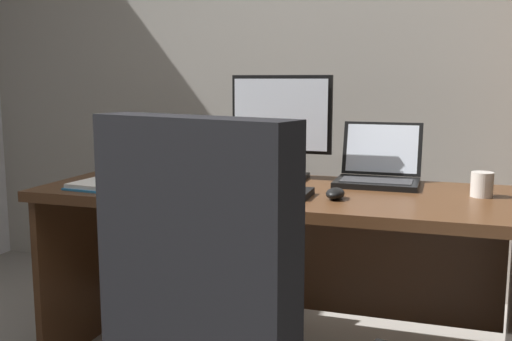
# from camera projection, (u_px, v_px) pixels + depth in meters

# --- Properties ---
(wall_back) EXTENTS (5.34, 0.12, 2.84)m
(wall_back) POSITION_uv_depth(u_px,v_px,m) (366.00, 30.00, 3.14)
(wall_back) COLOR #B2ADA3
(wall_back) RESTS_ON ground
(desk) EXTENTS (1.84, 0.71, 0.74)m
(desk) POSITION_uv_depth(u_px,v_px,m) (284.00, 234.00, 2.36)
(desk) COLOR #4C2D19
(desk) RESTS_ON ground
(monitor) EXTENTS (0.43, 0.16, 0.43)m
(monitor) POSITION_uv_depth(u_px,v_px,m) (281.00, 128.00, 2.46)
(monitor) COLOR black
(monitor) RESTS_ON desk
(laptop) EXTENTS (0.32, 0.30, 0.24)m
(laptop) POSITION_uv_depth(u_px,v_px,m) (378.00, 171.00, 2.37)
(laptop) COLOR black
(laptop) RESTS_ON desk
(keyboard) EXTENTS (0.42, 0.15, 0.02)m
(keyboard) POSITION_uv_depth(u_px,v_px,m) (254.00, 191.00, 2.16)
(keyboard) COLOR black
(keyboard) RESTS_ON desk
(computer_mouse) EXTENTS (0.06, 0.10, 0.04)m
(computer_mouse) POSITION_uv_depth(u_px,v_px,m) (335.00, 194.00, 2.06)
(computer_mouse) COLOR black
(computer_mouse) RESTS_ON desk
(reading_stand_with_book) EXTENTS (0.31, 0.24, 0.13)m
(reading_stand_with_book) POSITION_uv_depth(u_px,v_px,m) (169.00, 156.00, 2.70)
(reading_stand_with_book) COLOR black
(reading_stand_with_book) RESTS_ON desk
(open_binder) EXTENTS (0.45, 0.30, 0.02)m
(open_binder) POSITION_uv_depth(u_px,v_px,m) (128.00, 186.00, 2.26)
(open_binder) COLOR #2D84C6
(open_binder) RESTS_ON desk
(notepad) EXTENTS (0.16, 0.22, 0.01)m
(notepad) POSITION_uv_depth(u_px,v_px,m) (205.00, 184.00, 2.33)
(notepad) COLOR white
(notepad) RESTS_ON desk
(pen) EXTENTS (0.14, 0.05, 0.01)m
(pen) POSITION_uv_depth(u_px,v_px,m) (210.00, 182.00, 2.33)
(pen) COLOR navy
(pen) RESTS_ON notepad
(coffee_mug) EXTENTS (0.08, 0.08, 0.09)m
(coffee_mug) POSITION_uv_depth(u_px,v_px,m) (482.00, 184.00, 2.10)
(coffee_mug) COLOR silver
(coffee_mug) RESTS_ON desk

